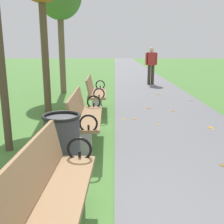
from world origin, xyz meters
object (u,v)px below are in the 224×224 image
object	(u,v)px
park_bench_1	(51,198)
pedestrian_walking	(151,64)
park_bench_3	(96,93)
park_bench_2	(85,117)
trash_bin	(63,147)

from	to	relation	value
park_bench_1	pedestrian_walking	bearing A→B (deg)	78.12
park_bench_3	pedestrian_walking	size ratio (longest dim) A/B	1.00
park_bench_1	park_bench_2	xyz separation A→B (m)	(0.00, 2.48, 0.00)
park_bench_3	park_bench_1	bearing A→B (deg)	-90.00
park_bench_3	pedestrian_walking	distance (m)	5.56
park_bench_2	park_bench_3	world-z (taller)	same
pedestrian_walking	trash_bin	xyz separation A→B (m)	(-2.27, -8.81, -0.50)
park_bench_2	pedestrian_walking	size ratio (longest dim) A/B	1.00
park_bench_2	pedestrian_walking	bearing A→B (deg)	74.41
park_bench_2	park_bench_1	bearing A→B (deg)	-90.00
pedestrian_walking	park_bench_1	bearing A→B (deg)	-101.88
park_bench_1	pedestrian_walking	distance (m)	10.31
trash_bin	park_bench_1	bearing A→B (deg)	-83.36
park_bench_1	trash_bin	size ratio (longest dim) A/B	1.92
park_bench_1	park_bench_2	world-z (taller)	same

